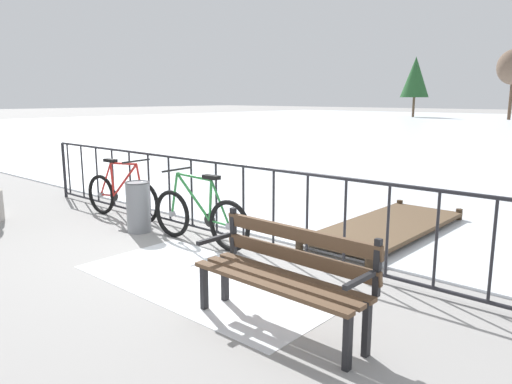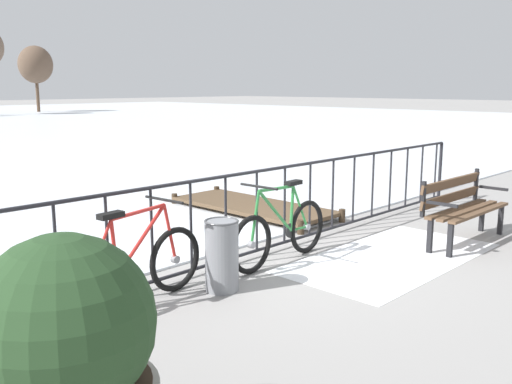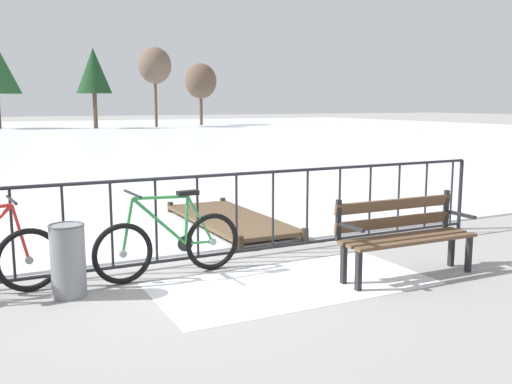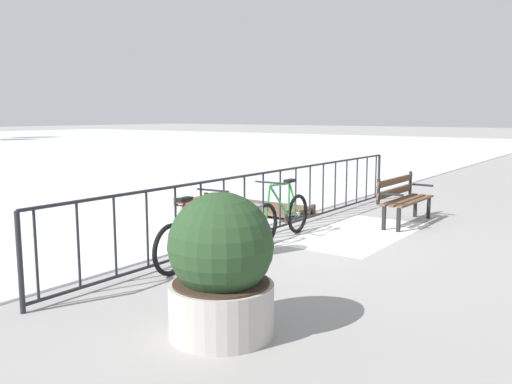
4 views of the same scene
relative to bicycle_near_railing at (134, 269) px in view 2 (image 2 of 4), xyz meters
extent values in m
plane|color=gray|center=(2.18, 0.25, -0.37)|extent=(160.00, 160.00, 0.00)
cube|color=white|center=(3.04, -0.95, -0.36)|extent=(2.93, 1.46, 0.01)
cylinder|color=#232328|center=(2.18, 0.25, 0.68)|extent=(9.00, 0.04, 0.04)
cylinder|color=#232328|center=(2.18, 0.25, -0.29)|extent=(9.00, 0.04, 0.04)
cylinder|color=#232328|center=(6.68, 0.25, 0.16)|extent=(0.06, 0.06, 1.05)
cylinder|color=#232328|center=(-0.62, 0.25, 0.20)|extent=(0.03, 0.03, 0.97)
cylinder|color=#232328|center=(-0.11, 0.25, 0.20)|extent=(0.03, 0.03, 0.97)
cylinder|color=#232328|center=(0.40, 0.25, 0.20)|extent=(0.03, 0.03, 0.97)
cylinder|color=#232328|center=(0.91, 0.25, 0.20)|extent=(0.03, 0.03, 0.97)
cylinder|color=#232328|center=(1.42, 0.25, 0.20)|extent=(0.03, 0.03, 0.97)
cylinder|color=#232328|center=(1.92, 0.25, 0.20)|extent=(0.03, 0.03, 0.97)
cylinder|color=#232328|center=(2.43, 0.25, 0.20)|extent=(0.03, 0.03, 0.97)
cylinder|color=#232328|center=(2.94, 0.25, 0.20)|extent=(0.03, 0.03, 0.97)
cylinder|color=#232328|center=(3.45, 0.25, 0.20)|extent=(0.03, 0.03, 0.97)
cylinder|color=#232328|center=(3.96, 0.25, 0.20)|extent=(0.03, 0.03, 0.97)
cylinder|color=#232328|center=(4.46, 0.25, 0.20)|extent=(0.03, 0.03, 0.97)
cylinder|color=#232328|center=(4.97, 0.25, 0.20)|extent=(0.03, 0.03, 0.97)
cylinder|color=#232328|center=(5.48, 0.25, 0.20)|extent=(0.03, 0.03, 0.97)
cylinder|color=#232328|center=(5.99, 0.25, 0.20)|extent=(0.03, 0.03, 0.97)
cylinder|color=#232328|center=(6.50, 0.25, 0.20)|extent=(0.03, 0.03, 0.97)
torus|color=black|center=(-0.52, -0.05, -0.04)|extent=(0.66, 0.12, 0.66)
cylinder|color=gray|center=(-0.52, -0.05, -0.04)|extent=(0.08, 0.07, 0.08)
torus|color=black|center=(0.53, 0.05, -0.04)|extent=(0.66, 0.12, 0.66)
cylinder|color=gray|center=(0.53, 0.05, -0.04)|extent=(0.08, 0.07, 0.08)
cylinder|color=red|center=(-0.21, -0.02, 0.25)|extent=(0.08, 0.04, 0.53)
cylinder|color=red|center=(0.11, 0.01, 0.26)|extent=(0.61, 0.09, 0.59)
cylinder|color=red|center=(0.09, 0.01, 0.53)|extent=(0.63, 0.09, 0.07)
cylinder|color=red|center=(-0.35, -0.03, -0.03)|extent=(0.34, 0.06, 0.05)
cylinder|color=red|center=(-0.37, -0.03, 0.24)|extent=(0.32, 0.06, 0.56)
cylinder|color=red|center=(0.46, 0.04, 0.25)|extent=(0.16, 0.05, 0.59)
cube|color=black|center=(-0.23, -0.02, 0.55)|extent=(0.25, 0.12, 0.05)
cylinder|color=black|center=(0.40, 0.04, 0.59)|extent=(0.08, 0.52, 0.03)
cylinder|color=black|center=(-0.18, -0.02, -0.02)|extent=(0.18, 0.04, 0.18)
torus|color=black|center=(2.49, -0.07, -0.04)|extent=(0.66, 0.10, 0.66)
cylinder|color=gray|center=(2.49, -0.07, -0.04)|extent=(0.08, 0.06, 0.08)
torus|color=black|center=(1.44, -0.13, -0.04)|extent=(0.66, 0.10, 0.66)
cylinder|color=gray|center=(1.44, -0.13, -0.04)|extent=(0.08, 0.06, 0.08)
cylinder|color=#2D843D|center=(2.17, -0.09, 0.25)|extent=(0.08, 0.04, 0.53)
cylinder|color=#2D843D|center=(1.86, -0.11, 0.26)|extent=(0.61, 0.07, 0.59)
cylinder|color=#2D843D|center=(1.88, -0.10, 0.53)|extent=(0.63, 0.08, 0.07)
cylinder|color=#2D843D|center=(2.32, -0.08, -0.03)|extent=(0.34, 0.05, 0.05)
cylinder|color=#2D843D|center=(2.34, -0.08, 0.24)|extent=(0.32, 0.05, 0.56)
cylinder|color=#2D843D|center=(1.50, -0.13, 0.25)|extent=(0.16, 0.04, 0.59)
cube|color=black|center=(2.19, -0.08, 0.55)|extent=(0.25, 0.11, 0.05)
cylinder|color=black|center=(1.56, -0.12, 0.59)|extent=(0.06, 0.52, 0.03)
cylinder|color=black|center=(2.15, -0.09, -0.02)|extent=(0.18, 0.03, 0.18)
cube|color=brown|center=(4.29, -1.17, 0.07)|extent=(1.60, 0.12, 0.04)
cube|color=brown|center=(4.29, -1.32, 0.07)|extent=(1.60, 0.12, 0.04)
cube|color=brown|center=(4.28, -1.47, 0.07)|extent=(1.60, 0.12, 0.04)
cube|color=brown|center=(4.29, -1.07, 0.21)|extent=(1.60, 0.07, 0.12)
cube|color=brown|center=(4.29, -1.07, 0.41)|extent=(1.60, 0.07, 0.12)
cube|color=black|center=(5.04, -1.46, -0.15)|extent=(0.05, 0.06, 0.44)
cube|color=black|center=(5.05, -1.20, -0.15)|extent=(0.05, 0.06, 0.44)
cube|color=black|center=(5.05, -1.08, 0.30)|extent=(0.05, 0.04, 0.45)
cube|color=black|center=(5.05, -1.33, 0.27)|extent=(0.05, 0.40, 0.04)
cube|color=black|center=(3.52, -1.44, -0.15)|extent=(0.05, 0.06, 0.44)
cube|color=black|center=(3.53, -1.18, -0.15)|extent=(0.05, 0.06, 0.44)
cube|color=black|center=(3.53, -1.06, 0.30)|extent=(0.05, 0.04, 0.45)
cube|color=black|center=(3.53, -1.31, 0.27)|extent=(0.05, 0.40, 0.04)
sphere|color=#264223|center=(-1.56, -1.71, 0.47)|extent=(0.95, 0.95, 0.95)
cylinder|color=gray|center=(0.86, -0.28, -0.01)|extent=(0.34, 0.34, 0.72)
torus|color=#494A4E|center=(0.86, -0.28, 0.35)|extent=(0.35, 0.35, 0.02)
cube|color=brown|center=(3.62, 1.97, -0.25)|extent=(1.10, 2.84, 0.06)
cylinder|color=#3C2E20|center=(3.12, 0.55, -0.27)|extent=(0.10, 0.10, 0.20)
cylinder|color=#3C2E20|center=(4.11, 0.55, -0.27)|extent=(0.10, 0.10, 0.20)
cylinder|color=#3C2E20|center=(3.12, 3.40, -0.27)|extent=(0.10, 0.10, 0.20)
cylinder|color=#3C2E20|center=(4.11, 3.40, -0.27)|extent=(0.10, 0.10, 0.20)
cylinder|color=brown|center=(17.85, 39.67, 1.09)|extent=(0.25, 0.25, 2.91)
ellipsoid|color=brown|center=(17.85, 39.67, 3.34)|extent=(2.64, 2.64, 2.91)
camera|label=1|loc=(6.68, -4.27, 1.55)|focal=34.29mm
camera|label=2|loc=(-2.83, -4.31, 1.67)|focal=39.60mm
camera|label=3|loc=(0.06, -6.00, 1.54)|focal=40.17mm
camera|label=4|loc=(-5.16, -4.68, 1.62)|focal=37.59mm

